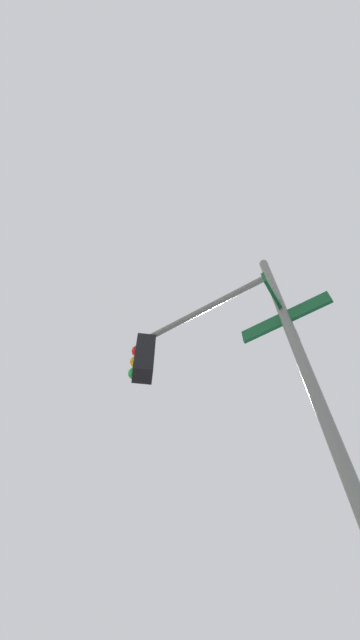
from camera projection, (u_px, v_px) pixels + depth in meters
traffic_signal_near at (219, 371)px, 4.53m from camera, size 1.89×2.24×6.15m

